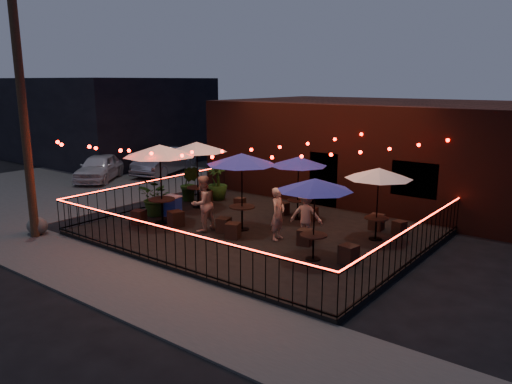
% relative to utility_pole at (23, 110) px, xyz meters
% --- Properties ---
extents(ground, '(110.00, 110.00, 0.00)m').
position_rel_utility_pole_xyz_m(ground, '(5.40, 2.60, -4.00)').
color(ground, black).
rests_on(ground, ground).
extents(patio, '(10.00, 8.00, 0.15)m').
position_rel_utility_pole_xyz_m(patio, '(5.40, 4.60, -3.92)').
color(patio, black).
rests_on(patio, ground).
extents(sidewalk, '(18.00, 2.50, 0.05)m').
position_rel_utility_pole_xyz_m(sidewalk, '(5.40, -0.65, -3.98)').
color(sidewalk, '#3F3D3A').
rests_on(sidewalk, ground).
extents(parking_lot, '(11.00, 12.00, 0.02)m').
position_rel_utility_pole_xyz_m(parking_lot, '(-6.60, 6.60, -3.99)').
color(parking_lot, '#3F3D3A').
rests_on(parking_lot, ground).
extents(brick_building, '(14.00, 8.00, 4.00)m').
position_rel_utility_pole_xyz_m(brick_building, '(6.40, 12.59, -2.00)').
color(brick_building, black).
rests_on(brick_building, ground).
extents(background_building, '(12.00, 9.00, 5.00)m').
position_rel_utility_pole_xyz_m(background_building, '(-12.60, 11.60, -1.50)').
color(background_building, black).
rests_on(background_building, ground).
extents(utility_pole, '(0.26, 0.26, 8.00)m').
position_rel_utility_pole_xyz_m(utility_pole, '(0.00, 0.00, 0.00)').
color(utility_pole, '#392817').
rests_on(utility_pole, ground).
extents(fence_front, '(10.00, 0.04, 1.04)m').
position_rel_utility_pole_xyz_m(fence_front, '(5.40, 0.60, -3.34)').
color(fence_front, black).
rests_on(fence_front, patio).
extents(fence_left, '(0.04, 8.00, 1.04)m').
position_rel_utility_pole_xyz_m(fence_left, '(0.40, 4.60, -3.34)').
color(fence_left, black).
rests_on(fence_left, patio).
extents(fence_right, '(0.04, 8.00, 1.04)m').
position_rel_utility_pole_xyz_m(fence_right, '(10.40, 4.60, -3.34)').
color(fence_right, black).
rests_on(fence_right, patio).
extents(festoon_lights, '(10.02, 8.72, 1.32)m').
position_rel_utility_pole_xyz_m(festoon_lights, '(4.39, 4.30, -1.48)').
color(festoon_lights, '#FF0701').
rests_on(festoon_lights, ground).
extents(cafe_table_0, '(3.02, 3.02, 2.66)m').
position_rel_utility_pole_xyz_m(cafe_table_0, '(2.30, 3.26, -1.42)').
color(cafe_table_0, black).
rests_on(cafe_table_0, patio).
extents(cafe_table_1, '(2.61, 2.61, 2.49)m').
position_rel_utility_pole_xyz_m(cafe_table_1, '(1.76, 5.55, -1.58)').
color(cafe_table_1, black).
rests_on(cafe_table_1, patio).
extents(cafe_table_2, '(2.78, 2.78, 2.49)m').
position_rel_utility_pole_xyz_m(cafe_table_2, '(4.94, 4.29, -1.58)').
color(cafe_table_2, black).
rests_on(cafe_table_2, patio).
extents(cafe_table_3, '(2.12, 2.12, 2.18)m').
position_rel_utility_pole_xyz_m(cafe_table_3, '(5.64, 6.47, -1.86)').
color(cafe_table_3, black).
rests_on(cafe_table_3, patio).
extents(cafe_table_4, '(2.63, 2.63, 2.22)m').
position_rel_utility_pole_xyz_m(cafe_table_4, '(8.18, 3.33, -1.82)').
color(cafe_table_4, black).
rests_on(cafe_table_4, patio).
extents(cafe_table_5, '(2.52, 2.52, 2.20)m').
position_rel_utility_pole_xyz_m(cafe_table_5, '(8.79, 5.96, -1.84)').
color(cafe_table_5, black).
rests_on(cafe_table_5, patio).
extents(bistro_chair_0, '(0.49, 0.49, 0.47)m').
position_rel_utility_pole_xyz_m(bistro_chair_0, '(1.78, 2.69, -3.61)').
color(bistro_chair_0, black).
rests_on(bistro_chair_0, patio).
extents(bistro_chair_1, '(0.54, 0.54, 0.52)m').
position_rel_utility_pole_xyz_m(bistro_chair_1, '(2.97, 3.25, -3.59)').
color(bistro_chair_1, black).
rests_on(bistro_chair_1, patio).
extents(bistro_chair_2, '(0.50, 0.50, 0.48)m').
position_rel_utility_pole_xyz_m(bistro_chair_2, '(1.58, 6.16, -3.61)').
color(bistro_chair_2, black).
rests_on(bistro_chair_2, patio).
extents(bistro_chair_3, '(0.40, 0.40, 0.41)m').
position_rel_utility_pole_xyz_m(bistro_chair_3, '(3.17, 6.33, -3.64)').
color(bistro_chair_3, black).
rests_on(bistro_chair_3, patio).
extents(bistro_chair_4, '(0.48, 0.48, 0.47)m').
position_rel_utility_pole_xyz_m(bistro_chair_4, '(4.64, 3.72, -3.62)').
color(bistro_chair_4, black).
rests_on(bistro_chair_4, patio).
extents(bistro_chair_5, '(0.52, 0.52, 0.48)m').
position_rel_utility_pole_xyz_m(bistro_chair_5, '(5.29, 3.41, -3.61)').
color(bistro_chair_5, black).
rests_on(bistro_chair_5, patio).
extents(bistro_chair_6, '(0.37, 0.37, 0.42)m').
position_rel_utility_pole_xyz_m(bistro_chair_6, '(4.91, 6.66, -3.64)').
color(bistro_chair_6, black).
rests_on(bistro_chair_6, patio).
extents(bistro_chair_7, '(0.43, 0.43, 0.44)m').
position_rel_utility_pole_xyz_m(bistro_chair_7, '(6.12, 6.63, -3.63)').
color(bistro_chair_7, black).
rests_on(bistro_chair_7, patio).
extents(bistro_chair_8, '(0.46, 0.46, 0.47)m').
position_rel_utility_pole_xyz_m(bistro_chair_8, '(7.36, 4.23, -3.62)').
color(bistro_chair_8, black).
rests_on(bistro_chair_8, patio).
extents(bistro_chair_9, '(0.48, 0.48, 0.50)m').
position_rel_utility_pole_xyz_m(bistro_chair_9, '(9.08, 3.63, -3.60)').
color(bistro_chair_9, black).
rests_on(bistro_chair_9, patio).
extents(bistro_chair_10, '(0.45, 0.45, 0.50)m').
position_rel_utility_pole_xyz_m(bistro_chair_10, '(8.36, 6.96, -3.60)').
color(bistro_chair_10, black).
rests_on(bistro_chair_10, patio).
extents(bistro_chair_11, '(0.43, 0.43, 0.42)m').
position_rel_utility_pole_xyz_m(bistro_chair_11, '(9.13, 6.94, -3.64)').
color(bistro_chair_11, black).
rests_on(bistro_chair_11, patio).
extents(patron_a, '(0.46, 0.63, 1.59)m').
position_rel_utility_pole_xyz_m(patron_a, '(6.42, 4.18, -3.05)').
color(patron_a, tan).
rests_on(patron_a, patio).
extents(patron_b, '(0.73, 0.91, 1.79)m').
position_rel_utility_pole_xyz_m(patron_b, '(4.02, 3.44, -2.96)').
color(patron_b, tan).
rests_on(patron_b, patio).
extents(patron_c, '(1.11, 0.84, 1.53)m').
position_rel_utility_pole_xyz_m(patron_c, '(7.10, 4.69, -3.09)').
color(patron_c, beige).
rests_on(patron_c, patio).
extents(potted_shrub_a, '(1.21, 1.05, 1.34)m').
position_rel_utility_pole_xyz_m(potted_shrub_a, '(1.46, 3.76, -3.18)').
color(potted_shrub_a, '#19370D').
rests_on(potted_shrub_a, patio).
extents(potted_shrub_b, '(0.97, 0.89, 1.43)m').
position_rel_utility_pole_xyz_m(potted_shrub_b, '(0.80, 6.08, -3.14)').
color(potted_shrub_b, '#153A0C').
rests_on(potted_shrub_b, patio).
extents(potted_shrub_c, '(0.82, 0.82, 1.46)m').
position_rel_utility_pole_xyz_m(potted_shrub_c, '(1.49, 6.93, -3.12)').
color(potted_shrub_c, '#183F10').
rests_on(potted_shrub_c, patio).
extents(cooler, '(0.62, 0.48, 0.75)m').
position_rel_utility_pole_xyz_m(cooler, '(1.99, 4.02, -3.47)').
color(cooler, '#1733A7').
rests_on(cooler, patio).
extents(boulder, '(0.93, 0.84, 0.63)m').
position_rel_utility_pole_xyz_m(boulder, '(-0.18, 0.18, -3.69)').
color(boulder, '#454440').
rests_on(boulder, ground).
extents(car_white, '(3.51, 4.07, 1.32)m').
position_rel_utility_pole_xyz_m(car_white, '(-6.27, 6.86, -3.34)').
color(car_white, silver).
rests_on(car_white, ground).
extents(car_silver, '(2.66, 4.55, 1.42)m').
position_rel_utility_pole_xyz_m(car_silver, '(-5.04, 9.99, -3.29)').
color(car_silver, '#92949A').
rests_on(car_silver, ground).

